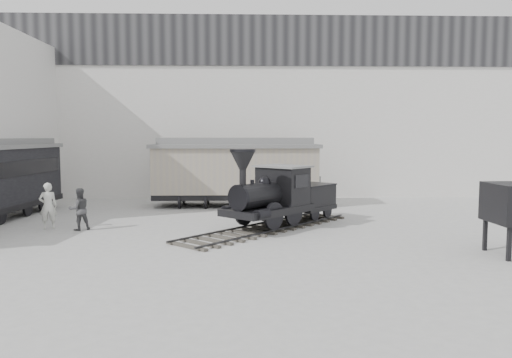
{
  "coord_description": "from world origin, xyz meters",
  "views": [
    {
      "loc": [
        -0.06,
        -16.58,
        3.83
      ],
      "look_at": [
        0.6,
        4.35,
        2.0
      ],
      "focal_mm": 35.0,
      "sensor_mm": 36.0,
      "label": 1
    }
  ],
  "objects_px": {
    "visitor_b": "(79,209)",
    "visitor_a": "(48,206)",
    "locomotive": "(278,199)",
    "boxcar": "(236,170)"
  },
  "relations": [
    {
      "from": "visitor_b",
      "to": "locomotive",
      "type": "bearing_deg",
      "value": 151.04
    },
    {
      "from": "visitor_b",
      "to": "visitor_a",
      "type": "bearing_deg",
      "value": -43.38
    },
    {
      "from": "boxcar",
      "to": "visitor_b",
      "type": "xyz_separation_m",
      "value": [
        -6.26,
        -6.82,
        -1.09
      ]
    },
    {
      "from": "locomotive",
      "to": "boxcar",
      "type": "distance_m",
      "value": 6.73
    },
    {
      "from": "locomotive",
      "to": "boxcar",
      "type": "bearing_deg",
      "value": 148.77
    },
    {
      "from": "boxcar",
      "to": "visitor_b",
      "type": "height_order",
      "value": "boxcar"
    },
    {
      "from": "visitor_b",
      "to": "boxcar",
      "type": "bearing_deg",
      "value": -164.29
    },
    {
      "from": "visitor_a",
      "to": "visitor_b",
      "type": "relative_size",
      "value": 1.12
    },
    {
      "from": "locomotive",
      "to": "boxcar",
      "type": "xyz_separation_m",
      "value": [
        -1.83,
        6.43,
        0.75
      ]
    },
    {
      "from": "locomotive",
      "to": "visitor_a",
      "type": "distance_m",
      "value": 9.45
    }
  ]
}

